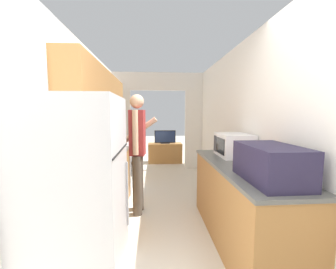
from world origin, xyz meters
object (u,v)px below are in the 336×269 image
at_px(suitcase, 270,163).
at_px(book_stack, 247,162).
at_px(refrigerator, 77,192).
at_px(person, 138,150).
at_px(knife, 118,139).
at_px(range_oven, 116,166).
at_px(microwave, 234,145).
at_px(television, 165,137).
at_px(tv_cabinet, 165,153).

xyz_separation_m(suitcase, book_stack, (0.05, 0.54, -0.12)).
xyz_separation_m(refrigerator, person, (0.42, 1.23, 0.13)).
xyz_separation_m(refrigerator, suitcase, (1.63, -0.12, 0.25)).
bearing_deg(book_stack, knife, 128.12).
distance_m(range_oven, suitcase, 2.93).
height_order(refrigerator, microwave, refrigerator).
bearing_deg(person, suitcase, -131.50).
bearing_deg(television, microwave, -77.95).
bearing_deg(knife, suitcase, -30.14).
xyz_separation_m(television, knife, (-1.09, -1.57, 0.15)).
bearing_deg(television, book_stack, -79.79).
distance_m(refrigerator, knife, 2.69).
xyz_separation_m(range_oven, suitcase, (1.70, -2.31, 0.60)).
distance_m(tv_cabinet, television, 0.48).
bearing_deg(book_stack, television, 100.21).
relative_size(book_stack, knife, 0.91).
relative_size(suitcase, knife, 2.08).
bearing_deg(person, tv_cabinet, -3.89).
bearing_deg(person, television, -4.03).
bearing_deg(range_oven, knife, 93.14).
bearing_deg(tv_cabinet, suitcase, -81.76).
height_order(microwave, tv_cabinet, microwave).
height_order(suitcase, tv_cabinet, suitcase).
xyz_separation_m(suitcase, television, (-0.64, 4.37, -0.29)).
distance_m(refrigerator, tv_cabinet, 4.44).
distance_m(refrigerator, book_stack, 1.74).
relative_size(range_oven, knife, 3.34).
relative_size(person, television, 2.82).
bearing_deg(knife, refrigerator, -59.75).
height_order(range_oven, book_stack, range_oven).
height_order(refrigerator, tv_cabinet, refrigerator).
height_order(person, book_stack, person).
relative_size(range_oven, person, 0.60).
bearing_deg(microwave, tv_cabinet, 101.90).
distance_m(suitcase, knife, 3.30).
height_order(suitcase, book_stack, suitcase).
xyz_separation_m(range_oven, television, (1.06, 2.06, 0.31)).
relative_size(suitcase, book_stack, 2.30).
bearing_deg(microwave, knife, 135.03).
bearing_deg(book_stack, person, 147.12).
distance_m(refrigerator, microwave, 1.94).
bearing_deg(range_oven, refrigerator, -88.22).
distance_m(suitcase, microwave, 1.00).
bearing_deg(suitcase, television, 98.31).
distance_m(tv_cabinet, knife, 2.04).
bearing_deg(television, refrigerator, -103.16).
bearing_deg(suitcase, person, 131.84).
bearing_deg(refrigerator, range_oven, 91.78).
relative_size(refrigerator, television, 2.62).
bearing_deg(knife, person, -42.13).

